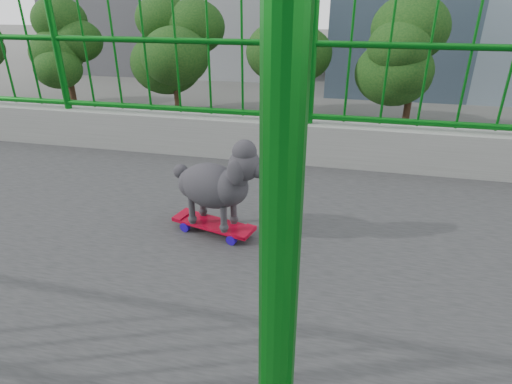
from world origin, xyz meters
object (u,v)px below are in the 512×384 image
Objects in this scene: skateboard at (214,225)px; car_4 at (211,147)px; car_1 at (337,262)px; car_0 at (92,300)px; car_3 at (307,180)px; poodle at (216,183)px.

skateboard is 20.67m from car_4.
car_1 is 12.07m from car_4.
car_4 is at bearing -142.71° from car_1.
car_0 is 10.72m from car_3.
car_3 is at bearing -119.34° from car_4.
car_4 is (-9.60, -7.31, -0.05)m from car_1.
poodle is 16.77m from car_3.
skateboard is at bearing -4.78° from car_1.
skateboard reaches higher than car_4.
skateboard is 0.10× the size of car_0.
car_1 reaches higher than car_4.
poodle reaches higher than skateboard.
car_3 is 1.02× the size of car_4.
poodle reaches higher than car_1.
car_1 is at bearing 116.62° from car_0.
car_3 is at bearing -162.42° from skateboard.
poodle is at bearing -4.61° from car_1.
car_3 is (-15.37, -0.87, -6.39)m from skateboard.
skateboard is 16.67m from car_3.
poodle reaches higher than car_0.
skateboard is at bearing -160.55° from car_4.
poodle is 0.12× the size of car_4.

